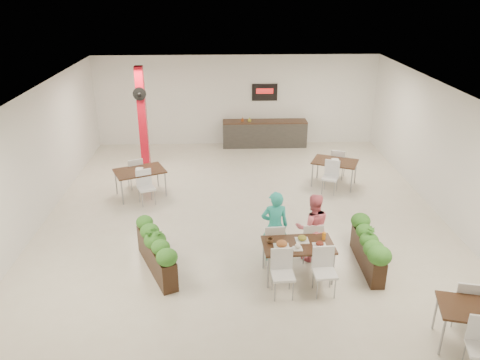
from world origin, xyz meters
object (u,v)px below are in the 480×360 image
(diner_man, at_px, (275,226))
(planter_left, at_px, (156,248))
(side_table_a, at_px, (140,174))
(side_table_b, at_px, (335,165))
(diner_woman, at_px, (312,227))
(main_table, at_px, (298,249))
(service_counter, at_px, (265,133))
(side_table_c, at_px, (474,315))
(planter_right, at_px, (368,246))
(red_column, at_px, (142,117))

(diner_man, xyz_separation_m, planter_left, (-2.46, -0.30, -0.29))
(side_table_a, distance_m, side_table_b, 5.56)
(diner_woman, bearing_deg, side_table_b, -112.09)
(diner_woman, xyz_separation_m, planter_left, (-3.26, -0.30, -0.25))
(main_table, height_order, side_table_b, same)
(diner_man, xyz_separation_m, side_table_a, (-3.36, 3.41, -0.16))
(diner_man, bearing_deg, planter_left, 4.26)
(service_counter, distance_m, side_table_c, 10.53)
(planter_right, xyz_separation_m, side_table_c, (1.00, -2.38, 0.13))
(service_counter, bearing_deg, side_table_a, -132.82)
(diner_man, bearing_deg, service_counter, -96.17)
(red_column, bearing_deg, diner_woman, -52.43)
(side_table_a, bearing_deg, red_column, 71.05)
(side_table_a, bearing_deg, planter_right, -59.19)
(diner_woman, height_order, side_table_a, diner_woman)
(main_table, distance_m, diner_man, 0.78)
(service_counter, distance_m, side_table_b, 4.00)
(red_column, relative_size, planter_left, 1.77)
(planter_right, distance_m, side_table_b, 4.27)
(service_counter, relative_size, diner_woman, 1.98)
(red_column, distance_m, side_table_a, 2.47)
(planter_left, relative_size, side_table_b, 1.10)
(service_counter, height_order, planter_right, service_counter)
(diner_man, distance_m, diner_woman, 0.80)
(main_table, distance_m, diner_woman, 0.78)
(diner_woman, bearing_deg, main_table, 55.24)
(diner_man, bearing_deg, side_table_b, -121.81)
(diner_woman, bearing_deg, red_column, -55.19)
(planter_left, height_order, planter_right, planter_left)
(side_table_c, bearing_deg, side_table_a, 149.89)
(main_table, distance_m, planter_right, 1.57)
(red_column, height_order, side_table_c, red_column)
(diner_woman, xyz_separation_m, side_table_c, (2.12, -2.72, -0.14))
(service_counter, bearing_deg, planter_left, -110.41)
(side_table_a, relative_size, side_table_c, 0.99)
(diner_man, height_order, planter_right, diner_man)
(side_table_c, bearing_deg, diner_man, 151.24)
(diner_man, bearing_deg, red_column, -60.64)
(service_counter, xyz_separation_m, side_table_a, (-3.81, -4.11, 0.15))
(planter_right, bearing_deg, service_counter, 100.60)
(diner_woman, bearing_deg, service_counter, -90.08)
(red_column, height_order, service_counter, red_column)
(diner_man, distance_m, side_table_b, 4.48)
(main_table, distance_m, side_table_c, 3.27)
(main_table, bearing_deg, diner_man, 120.79)
(planter_right, relative_size, side_table_c, 1.06)
(service_counter, height_order, diner_man, service_counter)
(diner_man, xyz_separation_m, side_table_b, (2.17, 3.91, -0.16))
(main_table, relative_size, side_table_a, 1.02)
(red_column, distance_m, diner_woman, 7.19)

